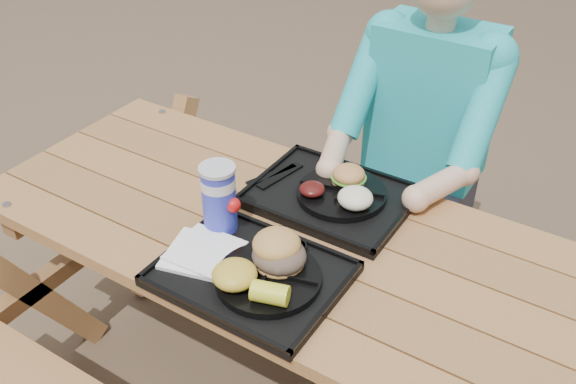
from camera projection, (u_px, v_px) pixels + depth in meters
The scene contains 17 objects.
picnic_table at pixel (288, 326), 1.97m from camera, with size 1.80×1.49×0.75m, color #999999, non-canonical shape.
tray_near at pixel (251, 275), 1.59m from camera, with size 0.45×0.35×0.02m, color black.
tray_far at pixel (331, 197), 1.87m from camera, with size 0.45×0.35×0.02m, color black.
plate_near at pixel (268, 278), 1.56m from camera, with size 0.26×0.26×0.02m, color black.
plate_far at pixel (342, 193), 1.85m from camera, with size 0.26×0.26×0.02m, color black.
napkin_stack at pixel (200, 252), 1.64m from camera, with size 0.17×0.17×0.02m, color white.
soda_cup at pixel (219, 200), 1.68m from camera, with size 0.09×0.09×0.18m, color #1821B5.
condiment_bbq at pixel (281, 237), 1.67m from camera, with size 0.06×0.06×0.03m, color #340E05.
condiment_mustard at pixel (297, 249), 1.64m from camera, with size 0.05×0.05×0.03m, color yellow.
sandwich at pixel (279, 243), 1.55m from camera, with size 0.13×0.13×0.13m, color #CB8F47, non-canonical shape.
mac_cheese at pixel (235, 275), 1.51m from camera, with size 0.11×0.11×0.05m, color gold.
corn_cob at pixel (270, 293), 1.46m from camera, with size 0.09×0.09×0.05m, color #F9F334, non-canonical shape.
cutlery_far at pixel (280, 176), 1.93m from camera, with size 0.03×0.17×0.01m, color black.
burger at pixel (349, 171), 1.85m from camera, with size 0.10×0.10×0.09m, color #C98447, non-canonical shape.
baked_beans at pixel (312, 189), 1.82m from camera, with size 0.07×0.07×0.03m, color #4C110F.
potato_salad at pixel (355, 198), 1.76m from camera, with size 0.10×0.10×0.05m, color white.
diner at pixel (421, 163), 2.24m from camera, with size 0.48×0.84×1.28m, color teal, non-canonical shape.
Camera 1 is at (0.73, -1.16, 1.85)m, focal length 40.00 mm.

